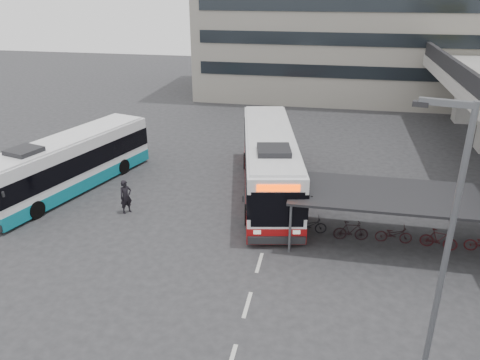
% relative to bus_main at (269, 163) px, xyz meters
% --- Properties ---
extents(ground, '(120.00, 120.00, 0.00)m').
position_rel_bus_main_xyz_m(ground, '(-1.83, -7.76, -1.79)').
color(ground, '#28282B').
rests_on(ground, ground).
extents(bike_shelter, '(10.00, 4.00, 2.54)m').
position_rel_bus_main_xyz_m(bike_shelter, '(6.67, -4.76, -0.27)').
color(bike_shelter, '#595B60').
rests_on(bike_shelter, ground).
extents(road_markings, '(0.15, 7.60, 0.01)m').
position_rel_bus_main_xyz_m(road_markings, '(0.67, -10.76, -1.79)').
color(road_markings, beige).
rests_on(road_markings, ground).
extents(bus_main, '(5.29, 13.34, 3.86)m').
position_rel_bus_main_xyz_m(bus_main, '(0.00, 0.00, 0.00)').
color(bus_main, white).
rests_on(bus_main, ground).
extents(bus_teal, '(5.56, 11.91, 3.45)m').
position_rel_bus_main_xyz_m(bus_teal, '(-11.66, -1.92, -0.19)').
color(bus_teal, white).
rests_on(bus_teal, ground).
extents(pedestrian, '(0.77, 0.81, 1.87)m').
position_rel_bus_main_xyz_m(pedestrian, '(-7.13, -4.25, -0.86)').
color(pedestrian, black).
rests_on(pedestrian, ground).
extents(lamp_post, '(1.54, 0.52, 8.86)m').
position_rel_bus_main_xyz_m(lamp_post, '(6.63, -13.17, 3.26)').
color(lamp_post, '#595B60').
rests_on(lamp_post, ground).
extents(sign_totem_mid, '(0.48, 0.29, 2.27)m').
position_rel_bus_main_xyz_m(sign_totem_mid, '(-14.63, -2.50, -0.61)').
color(sign_totem_mid, '#A5240A').
rests_on(sign_totem_mid, ground).
extents(sign_totem_north, '(0.52, 0.28, 2.45)m').
position_rel_bus_main_xyz_m(sign_totem_north, '(-13.25, -2.07, -0.53)').
color(sign_totem_north, '#A5240A').
rests_on(sign_totem_north, ground).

